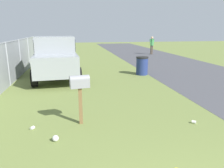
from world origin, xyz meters
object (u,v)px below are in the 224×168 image
object	(u,v)px
mailbox	(80,85)
trash_bin	(142,66)
pedestrian	(152,44)
pickup_truck	(56,56)

from	to	relation	value
mailbox	trash_bin	size ratio (longest dim) A/B	1.33
trash_bin	mailbox	bearing A→B (deg)	148.45
trash_bin	pedestrian	bearing A→B (deg)	-23.36
pickup_truck	pedestrian	size ratio (longest dim) A/B	2.96
mailbox	pickup_truck	distance (m)	5.77
mailbox	pedestrian	bearing A→B (deg)	-35.52
mailbox	pickup_truck	size ratio (longest dim) A/B	0.26
pickup_truck	trash_bin	size ratio (longest dim) A/B	5.19
trash_bin	pedestrian	xyz separation A→B (m)	(9.19, -3.97, 0.50)
pedestrian	mailbox	bearing A→B (deg)	-46.30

